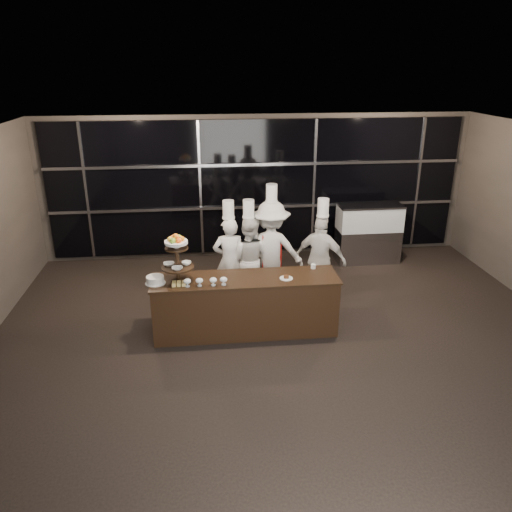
{
  "coord_description": "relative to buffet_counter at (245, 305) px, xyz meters",
  "views": [
    {
      "loc": [
        -1.17,
        -5.29,
        3.97
      ],
      "look_at": [
        -0.37,
        1.9,
        1.15
      ],
      "focal_mm": 35.0,
      "sensor_mm": 36.0,
      "label": 1
    }
  ],
  "objects": [
    {
      "name": "display_case",
      "position": [
        2.84,
        2.7,
        0.22
      ],
      "size": [
        1.32,
        0.58,
        1.24
      ],
      "color": "#A5A5AA",
      "rests_on": "ground"
    },
    {
      "name": "chef_b",
      "position": [
        0.17,
        1.16,
        0.31
      ],
      "size": [
        0.9,
        0.81,
        1.82
      ],
      "color": "white",
      "rests_on": "ground"
    },
    {
      "name": "chef_d",
      "position": [
        1.4,
        0.96,
        0.34
      ],
      "size": [
        0.98,
        0.82,
        1.86
      ],
      "color": "white",
      "rests_on": "ground"
    },
    {
      "name": "pastry_squares",
      "position": [
        -0.99,
        -0.16,
        0.48
      ],
      "size": [
        0.2,
        0.13,
        0.05
      ],
      "color": "#ECD173",
      "rests_on": "buffet_counter"
    },
    {
      "name": "chef_c",
      "position": [
        0.57,
        1.23,
        0.43
      ],
      "size": [
        1.24,
        0.85,
        2.06
      ],
      "color": "silver",
      "rests_on": "ground"
    },
    {
      "name": "display_stand",
      "position": [
        -1.0,
        -0.0,
        0.87
      ],
      "size": [
        0.48,
        0.48,
        0.74
      ],
      "color": "black",
      "rests_on": "buffet_counter"
    },
    {
      "name": "chef_a",
      "position": [
        -0.17,
        1.08,
        0.34
      ],
      "size": [
        0.57,
        0.37,
        1.85
      ],
      "color": "silver",
      "rests_on": "ground"
    },
    {
      "name": "chef_cup",
      "position": [
        1.11,
        0.25,
        0.49
      ],
      "size": [
        0.08,
        0.08,
        0.07
      ],
      "primitive_type": "cylinder",
      "color": "white",
      "rests_on": "buffet_counter"
    },
    {
      "name": "small_plate",
      "position": [
        0.61,
        -0.1,
        0.47
      ],
      "size": [
        0.2,
        0.2,
        0.05
      ],
      "color": "white",
      "rests_on": "buffet_counter"
    },
    {
      "name": "window_wall",
      "position": [
        0.57,
        3.34,
        1.04
      ],
      "size": [
        8.6,
        0.1,
        2.8
      ],
      "color": "black",
      "rests_on": "ground"
    },
    {
      "name": "room",
      "position": [
        0.57,
        -1.6,
        1.03
      ],
      "size": [
        10.0,
        10.0,
        10.0
      ],
      "color": "black",
      "rests_on": "ground"
    },
    {
      "name": "buffet_counter",
      "position": [
        0.0,
        0.0,
        0.0
      ],
      "size": [
        2.84,
        0.74,
        0.92
      ],
      "color": "black",
      "rests_on": "ground"
    },
    {
      "name": "compotes",
      "position": [
        -0.59,
        -0.22,
        0.54
      ],
      "size": [
        0.64,
        0.11,
        0.12
      ],
      "color": "silver",
      "rests_on": "buffet_counter"
    },
    {
      "name": "layer_cake",
      "position": [
        -1.34,
        -0.05,
        0.51
      ],
      "size": [
        0.3,
        0.3,
        0.11
      ],
      "color": "white",
      "rests_on": "buffet_counter"
    }
  ]
}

